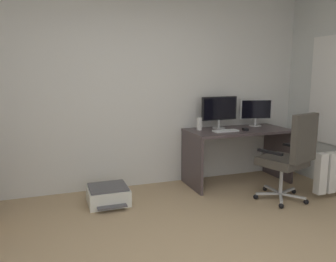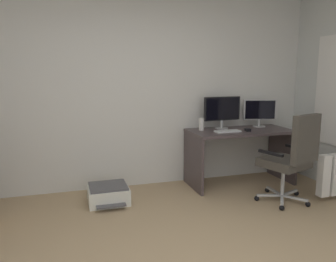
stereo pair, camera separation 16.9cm
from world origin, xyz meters
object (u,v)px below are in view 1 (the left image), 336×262
object	(u,v)px
desk	(237,144)
printer	(108,195)
computer_mouse	(245,129)
monitor_main	(219,110)
monitor_secondary	(256,111)
office_chair	(290,154)
desktop_speaker	(199,124)
keyboard	(226,131)

from	to	relation	value
desk	printer	distance (m)	1.89
computer_mouse	monitor_main	bearing A→B (deg)	141.00
monitor_secondary	office_chair	xyz separation A→B (m)	(-0.20, -1.01, -0.40)
monitor_main	desktop_speaker	size ratio (longest dim) A/B	3.24
desktop_speaker	office_chair	world-z (taller)	office_chair
keyboard	monitor_main	bearing A→B (deg)	78.07
desk	monitor_main	distance (m)	0.54
computer_mouse	printer	size ratio (longest dim) A/B	0.20
desktop_speaker	office_chair	xyz separation A→B (m)	(0.72, -0.96, -0.26)
office_chair	desktop_speaker	bearing A→B (deg)	126.90
computer_mouse	printer	bearing A→B (deg)	-166.74
monitor_main	monitor_secondary	size ratio (longest dim) A/B	1.20
keyboard	printer	world-z (taller)	keyboard
desk	printer	xyz separation A→B (m)	(-1.83, -0.18, -0.45)
desk	monitor_main	world-z (taller)	monitor_main
desktop_speaker	printer	size ratio (longest dim) A/B	0.33
office_chair	printer	world-z (taller)	office_chair
keyboard	desktop_speaker	size ratio (longest dim) A/B	2.00
desktop_speaker	keyboard	bearing A→B (deg)	-38.83
desk	keyboard	bearing A→B (deg)	-158.10
monitor_main	printer	size ratio (longest dim) A/B	1.08
keyboard	computer_mouse	distance (m)	0.29
keyboard	printer	xyz separation A→B (m)	(-1.58, -0.07, -0.66)
desk	computer_mouse	xyz separation A→B (m)	(0.04, -0.12, 0.22)
office_chair	keyboard	bearing A→B (deg)	121.06
keyboard	desktop_speaker	world-z (taller)	desktop_speaker
office_chair	desk	bearing A→B (deg)	103.01
desktop_speaker	desk	bearing A→B (deg)	-13.06
computer_mouse	office_chair	bearing A→B (deg)	-66.00
printer	monitor_main	bearing A→B (deg)	12.00
keyboard	computer_mouse	xyz separation A→B (m)	(0.29, -0.02, 0.01)
computer_mouse	monitor_secondary	bearing A→B (deg)	50.83
monitor_main	office_chair	world-z (taller)	monitor_main
desk	office_chair	size ratio (longest dim) A/B	1.32
office_chair	monitor_secondary	bearing A→B (deg)	78.97
desk	computer_mouse	size ratio (longest dim) A/B	14.11
monitor_secondary	office_chair	bearing A→B (deg)	-101.03
monitor_main	keyboard	xyz separation A→B (m)	(-0.05, -0.27, -0.25)
monitor_secondary	keyboard	size ratio (longest dim) A/B	1.34
desk	monitor_secondary	size ratio (longest dim) A/B	3.09
keyboard	office_chair	world-z (taller)	office_chair
desktop_speaker	monitor_main	bearing A→B (deg)	8.32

